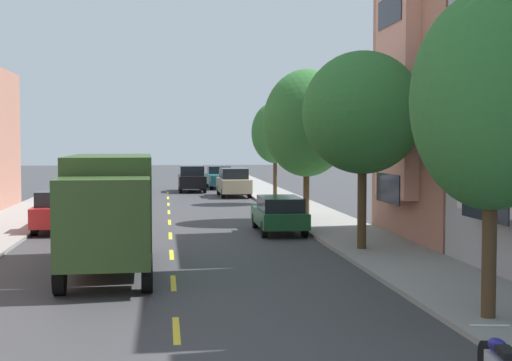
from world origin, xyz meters
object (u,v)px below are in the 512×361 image
parked_hatchback_sky (91,193)px  delivery_box_truck (109,206)px  street_tree_farthest (275,133)px  parked_pickup_teal (220,178)px  street_tree_second (363,113)px  street_tree_nearest (492,100)px  street_tree_third (307,123)px  parked_hatchback_navy (113,178)px  moving_black_sedan (192,178)px  parked_pickup_red (63,211)px  parked_wagon_forest (279,213)px  parked_suv_champagne (234,182)px

parked_hatchback_sky → delivery_box_truck: bearing=-83.2°
street_tree_farthest → parked_pickup_teal: 15.68m
street_tree_second → street_tree_nearest: bearing=-90.0°
street_tree_nearest → street_tree_third: 19.98m
street_tree_farthest → parked_hatchback_navy: (-10.76, 17.19, -3.51)m
street_tree_nearest → moving_black_sedan: size_ratio=1.40×
street_tree_second → parked_pickup_red: size_ratio=1.25×
parked_pickup_teal → street_tree_third: bearing=-85.0°
street_tree_nearest → parked_wagon_forest: size_ratio=1.43×
parked_suv_champagne → moving_black_sedan: bearing=116.3°
parked_suv_champagne → moving_black_sedan: size_ratio=1.01×
street_tree_farthest → parked_pickup_red: (-10.88, -12.46, -3.43)m
street_tree_third → parked_suv_champagne: size_ratio=1.45×
parked_pickup_teal → street_tree_nearest: bearing=-87.2°
parked_hatchback_navy → parked_pickup_teal: (8.56, -2.05, 0.07)m
parked_hatchback_navy → parked_pickup_teal: parked_pickup_teal is taller
street_tree_second → parked_suv_champagne: size_ratio=1.38×
parked_hatchback_navy → parked_wagon_forest: 32.64m
delivery_box_truck → parked_wagon_forest: (6.26, 8.33, -1.10)m
street_tree_second → parked_hatchback_sky: street_tree_second is taller
street_tree_second → parked_suv_champagne: bearing=94.3°
street_tree_second → street_tree_farthest: size_ratio=1.11×
delivery_box_truck → parked_hatchback_sky: (-2.62, 21.84, -1.15)m
parked_pickup_teal → moving_black_sedan: bearing=-121.8°
parked_hatchback_navy → parked_suv_champagne: (8.79, -11.23, 0.23)m
delivery_box_truck → parked_suv_champagne: bearing=77.7°
parked_hatchback_sky → parked_hatchback_navy: bearing=89.8°
parked_pickup_red → parked_hatchback_sky: 11.74m
parked_wagon_forest → street_tree_farthest: bearing=82.2°
parked_hatchback_navy → moving_black_sedan: 8.54m
street_tree_nearest → parked_hatchback_navy: 48.53m
parked_hatchback_navy → parked_wagon_forest: (8.82, -31.42, 0.05)m
parked_pickup_red → moving_black_sedan: size_ratio=1.11×
parked_suv_champagne → street_tree_second: bearing=-85.7°
street_tree_nearest → street_tree_farthest: size_ratio=1.13×
parked_hatchback_navy → moving_black_sedan: (6.16, -5.91, 0.23)m
parked_hatchback_sky → moving_black_sedan: bearing=62.6°
parked_pickup_teal → street_tree_second: bearing=-86.4°
parked_pickup_teal → parked_hatchback_sky: size_ratio=1.33×
parked_wagon_forest → delivery_box_truck: bearing=-126.9°
street_tree_second → parked_hatchback_navy: size_ratio=1.65×
street_tree_third → parked_hatchback_sky: size_ratio=1.73×
street_tree_nearest → parked_wagon_forest: 16.31m
street_tree_farthest → delivery_box_truck: size_ratio=0.74×
street_tree_third → delivery_box_truck: (-8.21, -12.58, -2.70)m
street_tree_second → parked_pickup_red: 13.79m
parked_hatchback_sky → moving_black_sedan: moving_black_sedan is taller
parked_suv_champagne → parked_hatchback_sky: bearing=-142.9°
parked_hatchback_sky → moving_black_sedan: size_ratio=0.84×
street_tree_nearest → parked_hatchback_sky: street_tree_nearest is taller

